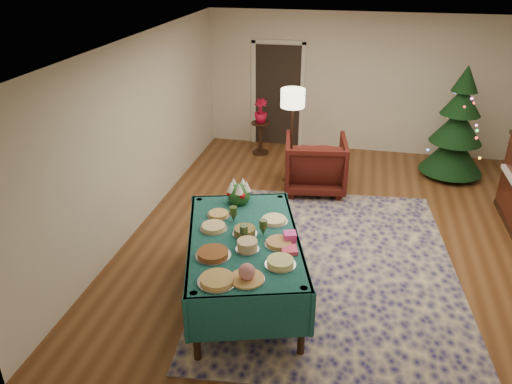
% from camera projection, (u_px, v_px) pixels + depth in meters
% --- Properties ---
extents(room_shell, '(7.00, 7.00, 7.00)m').
position_uv_depth(room_shell, '(351.00, 148.00, 6.67)').
color(room_shell, '#593319').
rests_on(room_shell, ground).
extents(doorway, '(1.08, 0.04, 2.16)m').
position_uv_depth(doorway, '(278.00, 93.00, 10.14)').
color(doorway, black).
rests_on(doorway, ground).
extents(rug, '(3.58, 4.48, 0.02)m').
position_uv_depth(rug, '(330.00, 265.00, 6.55)').
color(rug, '#17144D').
rests_on(rug, ground).
extents(buffet_table, '(1.82, 2.42, 0.84)m').
position_uv_depth(buffet_table, '(244.00, 249.00, 5.67)').
color(buffet_table, black).
rests_on(buffet_table, ground).
extents(platter_0, '(0.39, 0.39, 0.05)m').
position_uv_depth(platter_0, '(217.00, 280.00, 4.84)').
color(platter_0, silver).
rests_on(platter_0, buffet_table).
extents(platter_1, '(0.35, 0.35, 0.18)m').
position_uv_depth(platter_1, '(247.00, 274.00, 4.85)').
color(platter_1, silver).
rests_on(platter_1, buffet_table).
extents(platter_2, '(0.32, 0.32, 0.07)m').
position_uv_depth(platter_2, '(280.00, 262.00, 5.09)').
color(platter_2, silver).
rests_on(platter_2, buffet_table).
extents(platter_3, '(0.38, 0.38, 0.06)m').
position_uv_depth(platter_3, '(213.00, 254.00, 5.24)').
color(platter_3, silver).
rests_on(platter_3, buffet_table).
extents(platter_4, '(0.26, 0.26, 0.11)m').
position_uv_depth(platter_4, '(247.00, 245.00, 5.34)').
color(platter_4, silver).
rests_on(platter_4, buffet_table).
extents(platter_5, '(0.33, 0.33, 0.05)m').
position_uv_depth(platter_5, '(279.00, 243.00, 5.45)').
color(platter_5, silver).
rests_on(platter_5, buffet_table).
extents(platter_6, '(0.32, 0.32, 0.06)m').
position_uv_depth(platter_6, '(214.00, 227.00, 5.74)').
color(platter_6, silver).
rests_on(platter_6, buffet_table).
extents(platter_7, '(0.28, 0.28, 0.08)m').
position_uv_depth(platter_7, '(245.00, 231.00, 5.64)').
color(platter_7, silver).
rests_on(platter_7, buffet_table).
extents(platter_8, '(0.33, 0.33, 0.05)m').
position_uv_depth(platter_8, '(274.00, 220.00, 5.90)').
color(platter_8, silver).
rests_on(platter_8, buffet_table).
extents(platter_9, '(0.28, 0.28, 0.05)m').
position_uv_depth(platter_9, '(219.00, 214.00, 6.02)').
color(platter_9, silver).
rests_on(platter_9, buffet_table).
extents(goblet_0, '(0.09, 0.09, 0.20)m').
position_uv_depth(goblet_0, '(233.00, 214.00, 5.87)').
color(goblet_0, '#2D471E').
rests_on(goblet_0, buffet_table).
extents(goblet_1, '(0.09, 0.09, 0.20)m').
position_uv_depth(goblet_1, '(263.00, 227.00, 5.58)').
color(goblet_1, '#2D471E').
rests_on(goblet_1, buffet_table).
extents(goblet_2, '(0.09, 0.09, 0.20)m').
position_uv_depth(goblet_2, '(244.00, 233.00, 5.48)').
color(goblet_2, '#2D471E').
rests_on(goblet_2, buffet_table).
extents(napkin_stack, '(0.21, 0.21, 0.04)m').
position_uv_depth(napkin_stack, '(289.00, 250.00, 5.32)').
color(napkin_stack, '#F84572').
rests_on(napkin_stack, buffet_table).
extents(gift_box, '(0.17, 0.17, 0.11)m').
position_uv_depth(gift_box, '(290.00, 237.00, 5.49)').
color(gift_box, '#F945B6').
rests_on(gift_box, buffet_table).
extents(centerpiece, '(0.30, 0.30, 0.35)m').
position_uv_depth(centerpiece, '(239.00, 192.00, 6.28)').
color(centerpiece, '#1E4C1E').
rests_on(centerpiece, buffet_table).
extents(armchair, '(1.13, 1.07, 1.03)m').
position_uv_depth(armchair, '(315.00, 162.00, 8.39)').
color(armchair, '#40120D').
rests_on(armchair, ground).
extents(floor_lamp, '(0.40, 0.40, 1.67)m').
position_uv_depth(floor_lamp, '(293.00, 104.00, 8.29)').
color(floor_lamp, '#A57F3F').
rests_on(floor_lamp, ground).
extents(side_table, '(0.36, 0.36, 0.65)m').
position_uv_depth(side_table, '(260.00, 138.00, 9.98)').
color(side_table, black).
rests_on(side_table, ground).
extents(potted_plant, '(0.26, 0.47, 0.26)m').
position_uv_depth(potted_plant, '(261.00, 116.00, 9.77)').
color(potted_plant, '#BC0D2E').
rests_on(potted_plant, side_table).
extents(christmas_tree, '(1.27, 1.27, 2.01)m').
position_uv_depth(christmas_tree, '(457.00, 128.00, 8.74)').
color(christmas_tree, black).
rests_on(christmas_tree, ground).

